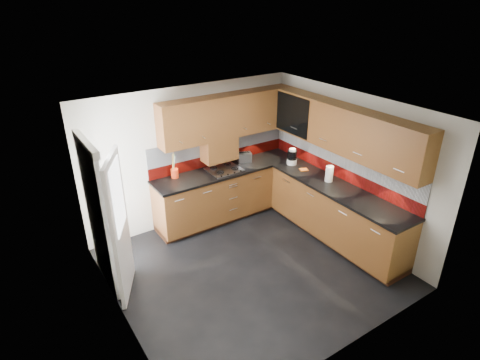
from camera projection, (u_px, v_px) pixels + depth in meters
room at (252, 178)px, 5.33m from camera, size 4.00×3.80×2.64m
base_cabinets at (278, 204)px, 6.86m from camera, size 2.70×3.20×0.95m
countertop at (280, 179)px, 6.64m from camera, size 2.72×3.22×0.04m
backsplash at (282, 156)px, 6.79m from camera, size 2.70×3.20×0.54m
upper_cabinets at (288, 123)px, 6.38m from camera, size 2.50×3.20×0.72m
extractor_hood at (219, 149)px, 6.88m from camera, size 0.60×0.33×0.40m
glass_cabinet at (299, 112)px, 6.83m from camera, size 0.32×0.80×0.66m
back_door at (107, 222)px, 5.22m from camera, size 0.42×1.19×2.04m
gas_hob at (224, 169)px, 6.90m from camera, size 0.55×0.49×0.04m
utensil_pot at (175, 172)px, 6.60m from camera, size 0.12×0.12×0.44m
toaster at (244, 157)px, 7.21m from camera, size 0.28×0.22×0.18m
food_processor at (292, 157)px, 7.09m from camera, size 0.18×0.18×0.29m
paper_towel at (329, 174)px, 6.46m from camera, size 0.15×0.15×0.26m
orange_cloth at (304, 170)px, 6.91m from camera, size 0.17×0.16×0.01m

